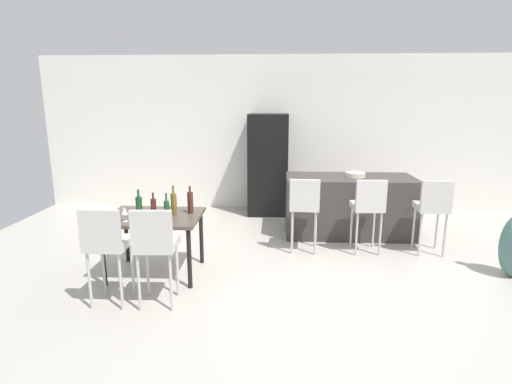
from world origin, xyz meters
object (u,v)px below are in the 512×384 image
(wine_bottle_middle, at_px, (174,203))
(wine_bottle_far, at_px, (139,207))
(bar_chair_right, at_px, (433,205))
(refrigerator, at_px, (268,165))
(bar_chair_left, at_px, (304,203))
(wine_bottle_left, at_px, (167,209))
(wine_glass_right, at_px, (170,201))
(fruit_bowl, at_px, (356,175))
(dining_chair_far, at_px, (155,242))
(dining_chair_near, at_px, (106,241))
(wine_bottle_end, at_px, (190,202))
(bar_chair_middle, at_px, (368,204))
(wine_glass_corner, at_px, (124,211))
(dining_table, at_px, (154,222))
(kitchen_island, at_px, (349,206))
(wine_bottle_near, at_px, (154,208))

(wine_bottle_middle, distance_m, wine_bottle_far, 0.40)
(bar_chair_right, bearing_deg, refrigerator, 138.96)
(bar_chair_left, xyz_separation_m, wine_bottle_far, (-1.96, -0.95, 0.17))
(wine_bottle_left, bearing_deg, wine_bottle_far, 178.39)
(wine_glass_right, xyz_separation_m, fruit_bowl, (2.52, 1.44, 0.09))
(dining_chair_far, bearing_deg, dining_chair_near, -179.99)
(wine_bottle_end, relative_size, wine_glass_right, 1.91)
(bar_chair_middle, xyz_separation_m, wine_bottle_left, (-2.50, -0.96, 0.15))
(wine_bottle_far, bearing_deg, wine_glass_corner, -130.48)
(bar_chair_left, relative_size, bar_chair_right, 1.00)
(bar_chair_left, distance_m, wine_bottle_middle, 1.79)
(bar_chair_middle, xyz_separation_m, fruit_bowl, (-0.03, 0.81, 0.26))
(bar_chair_middle, distance_m, wine_glass_right, 2.64)
(wine_glass_corner, bearing_deg, refrigerator, 63.34)
(bar_chair_middle, relative_size, dining_chair_near, 1.00)
(dining_table, xyz_separation_m, wine_glass_right, (0.15, 0.20, 0.20))
(bar_chair_left, relative_size, wine_bottle_end, 3.17)
(bar_chair_middle, distance_m, wine_bottle_middle, 2.59)
(bar_chair_right, xyz_separation_m, wine_bottle_middle, (-3.33, -0.78, 0.18))
(bar_chair_middle, height_order, refrigerator, refrigerator)
(kitchen_island, distance_m, wine_glass_right, 2.87)
(fruit_bowl, bearing_deg, dining_chair_near, -140.29)
(bar_chair_middle, xyz_separation_m, wine_bottle_far, (-2.83, -0.95, 0.17))
(dining_chair_far, height_order, wine_glass_right, dining_chair_far)
(refrigerator, bearing_deg, wine_bottle_near, -113.55)
(bar_chair_left, xyz_separation_m, dining_table, (-1.84, -0.83, -0.04))
(wine_bottle_middle, bearing_deg, wine_bottle_left, -100.90)
(bar_chair_right, bearing_deg, wine_bottle_middle, -166.85)
(wine_bottle_end, xyz_separation_m, refrigerator, (0.88, 2.67, 0.05))
(dining_chair_near, distance_m, wine_bottle_near, 0.76)
(wine_bottle_near, relative_size, fruit_bowl, 1.01)
(wine_bottle_left, bearing_deg, bar_chair_left, 30.38)
(bar_chair_left, xyz_separation_m, wine_bottle_end, (-1.42, -0.70, 0.18))
(dining_table, xyz_separation_m, wine_bottle_near, (0.03, -0.09, 0.20))
(wine_glass_right, bearing_deg, dining_table, -126.36)
(dining_chair_near, xyz_separation_m, dining_chair_far, (0.50, 0.00, 0.00))
(kitchen_island, height_order, wine_bottle_middle, wine_bottle_middle)
(dining_table, bearing_deg, wine_bottle_far, -135.29)
(wine_glass_corner, bearing_deg, wine_bottle_middle, 33.24)
(wine_bottle_far, bearing_deg, wine_bottle_end, 24.99)
(bar_chair_left, relative_size, bar_chair_middle, 1.00)
(wine_bottle_middle, bearing_deg, fruit_bowl, 33.16)
(bar_chair_middle, distance_m, fruit_bowl, 0.85)
(dining_chair_far, xyz_separation_m, wine_bottle_end, (0.17, 0.91, 0.18))
(wine_glass_corner, distance_m, fruit_bowl, 3.48)
(dining_chair_near, relative_size, wine_bottle_left, 3.45)
(wine_bottle_far, bearing_deg, wine_bottle_middle, 25.82)
(dining_chair_far, height_order, wine_bottle_middle, wine_bottle_middle)
(dining_chair_far, height_order, wine_bottle_far, wine_bottle_far)
(dining_table, bearing_deg, kitchen_island, 32.40)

